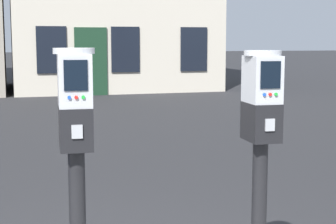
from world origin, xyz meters
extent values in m
cube|color=black|center=(-0.20, -0.23, 1.23)|extent=(0.18, 0.25, 0.23)
cube|color=#A5A8AD|center=(-0.21, -0.35, 1.23)|extent=(0.06, 0.02, 0.07)
cube|color=#B7BABF|center=(-0.20, -0.23, 1.48)|extent=(0.18, 0.24, 0.28)
cube|color=black|center=(-0.21, -0.35, 1.52)|extent=(0.12, 0.01, 0.16)
cylinder|color=blue|center=(-0.24, -0.35, 1.41)|extent=(0.02, 0.01, 0.02)
cylinder|color=red|center=(-0.21, -0.35, 1.41)|extent=(0.02, 0.01, 0.02)
cylinder|color=green|center=(-0.17, -0.35, 1.41)|extent=(0.02, 0.01, 0.02)
cylinder|color=#B7BABF|center=(-0.20, -0.23, 1.64)|extent=(0.23, 0.23, 0.03)
cylinder|color=black|center=(0.88, -0.23, 0.62)|extent=(0.09, 0.09, 0.97)
cube|color=black|center=(0.88, -0.23, 1.22)|extent=(0.18, 0.25, 0.22)
cube|color=#A5A8AD|center=(0.87, -0.35, 1.22)|extent=(0.06, 0.02, 0.07)
cube|color=#B7BABF|center=(0.88, -0.23, 1.47)|extent=(0.18, 0.24, 0.27)
cube|color=black|center=(0.87, -0.35, 1.50)|extent=(0.12, 0.01, 0.15)
cylinder|color=blue|center=(0.84, -0.35, 1.39)|extent=(0.02, 0.01, 0.02)
cylinder|color=red|center=(0.87, -0.35, 1.39)|extent=(0.02, 0.01, 0.02)
cylinder|color=green|center=(0.91, -0.35, 1.39)|extent=(0.02, 0.01, 0.02)
cylinder|color=#B7BABF|center=(0.88, -0.23, 1.62)|extent=(0.23, 0.23, 0.03)
cube|color=black|center=(0.70, 13.58, 1.42)|extent=(0.90, 0.06, 1.42)
cube|color=black|center=(2.98, 13.58, 1.42)|extent=(0.90, 0.06, 1.42)
cube|color=black|center=(5.25, 13.58, 1.42)|extent=(0.90, 0.06, 1.42)
cube|color=#193823|center=(1.89, 13.58, 1.05)|extent=(1.00, 0.07, 2.10)
camera|label=1|loc=(-0.52, -3.06, 1.69)|focal=57.38mm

